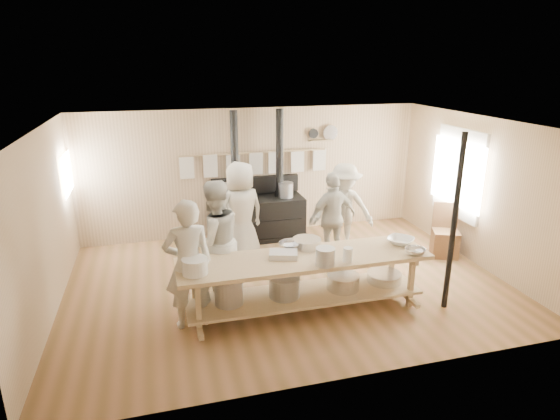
{
  "coord_description": "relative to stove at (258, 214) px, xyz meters",
  "views": [
    {
      "loc": [
        -1.93,
        -6.68,
        3.53
      ],
      "look_at": [
        -0.07,
        0.2,
        1.21
      ],
      "focal_mm": 30.0,
      "sensor_mm": 36.0,
      "label": 1
    }
  ],
  "objects": [
    {
      "name": "cook_right",
      "position": [
        1.06,
        -1.39,
        0.29
      ],
      "size": [
        1.01,
        0.58,
        1.61
      ],
      "primitive_type": "imported",
      "rotation": [
        0.0,
        0.0,
        3.35
      ],
      "color": "beige",
      "rests_on": "ground"
    },
    {
      "name": "bowl_steel_a",
      "position": [
        -0.12,
        -2.69,
        0.38
      ],
      "size": [
        0.46,
        0.46,
        0.1
      ],
      "primitive_type": "imported",
      "rotation": [
        0.0,
        0.0,
        0.96
      ],
      "color": "silver",
      "rests_on": "prep_table"
    },
    {
      "name": "mixing_bowl_large",
      "position": [
        0.14,
        -2.69,
        0.4
      ],
      "size": [
        0.56,
        0.56,
        0.14
      ],
      "primitive_type": "cylinder",
      "rotation": [
        0.0,
        0.0,
        0.4
      ],
      "color": "silver",
      "rests_on": "prep_table"
    },
    {
      "name": "roasting_pan",
      "position": [
        -0.29,
        -2.96,
        0.37
      ],
      "size": [
        0.45,
        0.36,
        0.09
      ],
      "primitive_type": "cube",
      "rotation": [
        0.0,
        0.0,
        -0.28
      ],
      "color": "#B2B2B7",
      "rests_on": "prep_table"
    },
    {
      "name": "cook_left",
      "position": [
        -1.18,
        -2.32,
        0.41
      ],
      "size": [
        1.09,
        0.97,
        1.87
      ],
      "primitive_type": "imported",
      "rotation": [
        0.0,
        0.0,
        3.48
      ],
      "color": "beige",
      "rests_on": "ground"
    },
    {
      "name": "cook_far_left",
      "position": [
        -1.62,
        -2.98,
        0.39
      ],
      "size": [
        0.71,
        0.51,
        1.82
      ],
      "primitive_type": "imported",
      "rotation": [
        0.0,
        0.0,
        3.25
      ],
      "color": "beige",
      "rests_on": "ground"
    },
    {
      "name": "cook_by_window",
      "position": [
        1.38,
        -1.13,
        0.34
      ],
      "size": [
        1.27,
        1.0,
        1.72
      ],
      "primitive_type": "imported",
      "rotation": [
        0.0,
        0.0,
        -0.38
      ],
      "color": "beige",
      "rests_on": "ground"
    },
    {
      "name": "prep_table",
      "position": [
        -0.0,
        -3.02,
        -0.0
      ],
      "size": [
        3.6,
        0.9,
        0.85
      ],
      "color": "#9E825A",
      "rests_on": "ground"
    },
    {
      "name": "chair",
      "position": [
        3.16,
        -1.77,
        -0.23
      ],
      "size": [
        0.6,
        0.6,
        0.98
      ],
      "rotation": [
        0.0,
        0.0,
        -0.42
      ],
      "color": "brown",
      "rests_on": "ground"
    },
    {
      "name": "deep_bowl_enamel",
      "position": [
        -1.54,
        -3.16,
        0.43
      ],
      "size": [
        0.42,
        0.42,
        0.21
      ],
      "primitive_type": "cylinder",
      "rotation": [
        0.0,
        0.0,
        -0.31
      ],
      "color": "white",
      "rests_on": "prep_table"
    },
    {
      "name": "cook_center",
      "position": [
        -0.54,
        -1.04,
        0.4
      ],
      "size": [
        1.05,
        0.86,
        1.84
      ],
      "primitive_type": "imported",
      "rotation": [
        0.0,
        0.0,
        3.5
      ],
      "color": "beige",
      "rests_on": "ground"
    },
    {
      "name": "stove",
      "position": [
        0.0,
        0.0,
        0.0
      ],
      "size": [
        1.9,
        0.75,
        2.6
      ],
      "color": "black",
      "rests_on": "ground"
    },
    {
      "name": "window_right",
      "position": [
        3.48,
        -1.52,
        0.98
      ],
      "size": [
        0.09,
        1.5,
        1.65
      ],
      "color": "beige",
      "rests_on": "ground"
    },
    {
      "name": "support_post",
      "position": [
        2.06,
        -3.47,
        0.78
      ],
      "size": [
        0.08,
        0.08,
        2.6
      ],
      "primitive_type": "cylinder",
      "color": "black",
      "rests_on": "ground"
    },
    {
      "name": "bowl_white_b",
      "position": [
        1.56,
        -2.93,
        0.38
      ],
      "size": [
        0.55,
        0.55,
        0.1
      ],
      "primitive_type": "imported",
      "rotation": [
        0.0,
        0.0,
        2.3
      ],
      "color": "white",
      "rests_on": "prep_table"
    },
    {
      "name": "bowl_white_a",
      "position": [
        -1.54,
        -2.93,
        0.38
      ],
      "size": [
        0.47,
        0.47,
        0.1
      ],
      "primitive_type": "imported",
      "rotation": [
        0.0,
        0.0,
        0.23
      ],
      "color": "white",
      "rests_on": "prep_table"
    },
    {
      "name": "ground",
      "position": [
        0.01,
        -2.12,
        -0.52
      ],
      "size": [
        7.0,
        7.0,
        0.0
      ],
      "primitive_type": "plane",
      "color": "brown",
      "rests_on": "ground"
    },
    {
      "name": "room_shell",
      "position": [
        0.01,
        -2.12,
        1.1
      ],
      "size": [
        7.0,
        7.0,
        7.0
      ],
      "color": "tan",
      "rests_on": "ground"
    },
    {
      "name": "back_wall_shelf",
      "position": [
        1.47,
        0.32,
        1.48
      ],
      "size": [
        0.63,
        0.14,
        0.32
      ],
      "color": "#9E825A",
      "rests_on": "ground"
    },
    {
      "name": "left_opening",
      "position": [
        -3.44,
        -0.12,
        1.08
      ],
      "size": [
        0.0,
        0.9,
        0.9
      ],
      "color": "white",
      "rests_on": "ground"
    },
    {
      "name": "bucket_galv",
      "position": [
        0.19,
        -3.35,
        0.45
      ],
      "size": [
        0.33,
        0.33,
        0.25
      ],
      "primitive_type": "cylinder",
      "rotation": [
        0.0,
        0.0,
        -0.27
      ],
      "color": "gray",
      "rests_on": "prep_table"
    },
    {
      "name": "bowl_steel_b",
      "position": [
        1.56,
        -3.35,
        0.38
      ],
      "size": [
        0.41,
        0.41,
        0.09
      ],
      "primitive_type": "imported",
      "rotation": [
        0.0,
        0.0,
        3.86
      ],
      "color": "silver",
      "rests_on": "prep_table"
    },
    {
      "name": "pitcher",
      "position": [
        0.53,
        -3.33,
        0.43
      ],
      "size": [
        0.14,
        0.14,
        0.21
      ],
      "primitive_type": "cylinder",
      "rotation": [
        0.0,
        0.0,
        0.05
      ],
      "color": "white",
      "rests_on": "prep_table"
    },
    {
      "name": "towel_rail",
      "position": [
        0.01,
        0.28,
        1.04
      ],
      "size": [
        3.0,
        0.04,
        0.47
      ],
      "color": "#9E825A",
      "rests_on": "ground"
    }
  ]
}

